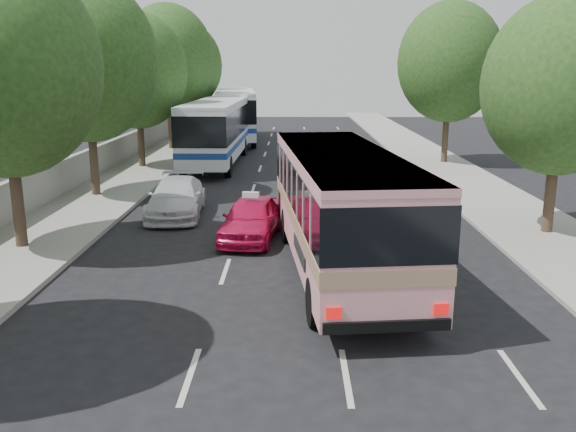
{
  "coord_description": "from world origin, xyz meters",
  "views": [
    {
      "loc": [
        0.02,
        -12.26,
        5.55
      ],
      "look_at": [
        -0.13,
        4.01,
        1.6
      ],
      "focal_mm": 38.0,
      "sensor_mm": 36.0,
      "label": 1
    }
  ],
  "objects_px": {
    "tour_coach_front": "(217,127)",
    "white_pickup": "(177,198)",
    "tour_coach_rear": "(236,111)",
    "pink_taxi": "(251,218)",
    "pink_bus": "(341,198)"
  },
  "relations": [
    {
      "from": "tour_coach_front",
      "to": "white_pickup",
      "type": "bearing_deg",
      "value": -89.13
    },
    {
      "from": "pink_bus",
      "to": "pink_taxi",
      "type": "relative_size",
      "value": 2.59
    },
    {
      "from": "pink_bus",
      "to": "pink_taxi",
      "type": "xyz_separation_m",
      "value": [
        -2.69,
        3.34,
        -1.39
      ]
    },
    {
      "from": "tour_coach_front",
      "to": "pink_bus",
      "type": "bearing_deg",
      "value": -72.6
    },
    {
      "from": "white_pickup",
      "to": "tour_coach_rear",
      "type": "distance_m",
      "value": 24.97
    },
    {
      "from": "pink_taxi",
      "to": "white_pickup",
      "type": "bearing_deg",
      "value": 140.36
    },
    {
      "from": "tour_coach_front",
      "to": "tour_coach_rear",
      "type": "distance_m",
      "value": 12.04
    },
    {
      "from": "white_pickup",
      "to": "tour_coach_rear",
      "type": "bearing_deg",
      "value": 86.74
    },
    {
      "from": "pink_bus",
      "to": "pink_taxi",
      "type": "distance_m",
      "value": 4.51
    },
    {
      "from": "tour_coach_front",
      "to": "tour_coach_rear",
      "type": "xyz_separation_m",
      "value": [
        0.0,
        12.03,
        0.12
      ]
    },
    {
      "from": "tour_coach_front",
      "to": "tour_coach_rear",
      "type": "height_order",
      "value": "tour_coach_rear"
    },
    {
      "from": "white_pickup",
      "to": "tour_coach_front",
      "type": "bearing_deg",
      "value": 86.74
    },
    {
      "from": "white_pickup",
      "to": "tour_coach_rear",
      "type": "relative_size",
      "value": 0.37
    },
    {
      "from": "tour_coach_front",
      "to": "tour_coach_rear",
      "type": "relative_size",
      "value": 0.94
    },
    {
      "from": "pink_taxi",
      "to": "white_pickup",
      "type": "xyz_separation_m",
      "value": [
        -3.11,
        3.33,
        -0.01
      ]
    }
  ]
}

